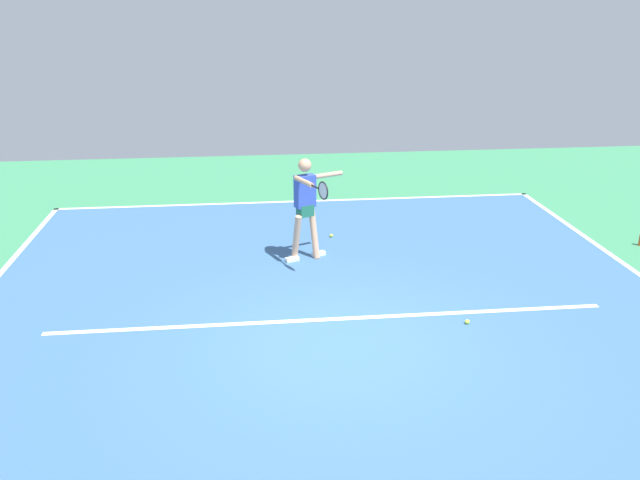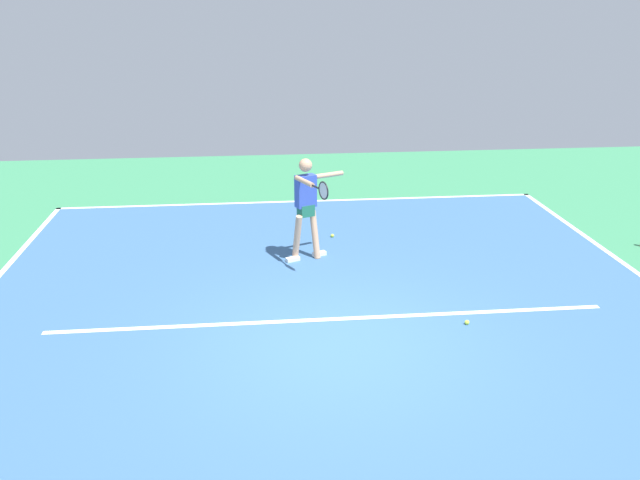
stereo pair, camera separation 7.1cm
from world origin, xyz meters
The scene contains 8 objects.
ground_plane centered at (0.00, 0.00, 0.00)m, with size 22.55×22.55×0.00m, color #388456.
court_surface centered at (0.00, 0.00, 0.00)m, with size 10.55×13.20×0.00m, color #38608E.
court_line_baseline_near centered at (0.00, -6.55, 0.00)m, with size 10.55×0.10×0.01m, color white.
court_line_service centered at (0.00, -0.73, 0.00)m, with size 7.91×0.10×0.01m, color white.
court_line_centre_mark centered at (0.00, -6.35, 0.00)m, with size 0.10×0.30×0.01m, color white.
tennis_player centered at (0.14, -3.07, 1.03)m, with size 1.05×1.36×1.78m.
tennis_ball_centre_court centered at (-1.85, -0.38, 0.03)m, with size 0.07×0.07×0.07m, color #C6E53D.
tennis_ball_near_player centered at (-0.42, -4.13, 0.03)m, with size 0.07×0.07×0.07m, color #C6E53D.
Camera 2 is at (1.04, 7.67, 4.28)m, focal length 37.48 mm.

